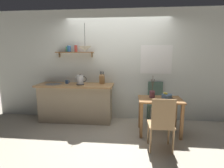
# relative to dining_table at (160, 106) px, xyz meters

# --- Properties ---
(ground_plane) EXTENTS (14.00, 14.00, 0.00)m
(ground_plane) POSITION_rel_dining_table_xyz_m (-0.93, 0.22, -0.60)
(ground_plane) COLOR #BCB29E
(back_wall) EXTENTS (6.80, 0.11, 2.70)m
(back_wall) POSITION_rel_dining_table_xyz_m (-0.73, 0.87, 0.75)
(back_wall) COLOR silver
(back_wall) RESTS_ON ground_plane
(kitchen_counter) EXTENTS (1.83, 0.63, 0.92)m
(kitchen_counter) POSITION_rel_dining_table_xyz_m (-1.94, 0.54, -0.13)
(kitchen_counter) COLOR tan
(kitchen_counter) RESTS_ON ground_plane
(wall_shelf) EXTENTS (0.93, 0.20, 0.30)m
(wall_shelf) POSITION_rel_dining_table_xyz_m (-2.02, 0.71, 1.12)
(wall_shelf) COLOR brown
(dining_table) EXTENTS (0.87, 0.61, 0.74)m
(dining_table) POSITION_rel_dining_table_xyz_m (0.00, 0.00, 0.00)
(dining_table) COLOR #9E6B3D
(dining_table) RESTS_ON ground_plane
(dining_chair_near) EXTENTS (0.44, 0.40, 0.95)m
(dining_chair_near) POSITION_rel_dining_table_xyz_m (-0.08, -0.72, -0.08)
(dining_chair_near) COLOR tan
(dining_chair_near) RESTS_ON ground_plane
(dining_chair_far) EXTENTS (0.40, 0.42, 0.97)m
(dining_chair_far) POSITION_rel_dining_table_xyz_m (-0.00, 0.64, -0.06)
(dining_chair_far) COLOR #4C6B5B
(dining_chair_far) RESTS_ON ground_plane
(fruit_bowl) EXTENTS (0.21, 0.21, 0.12)m
(fruit_bowl) POSITION_rel_dining_table_xyz_m (0.14, 0.06, 0.19)
(fruit_bowl) COLOR #51759E
(fruit_bowl) RESTS_ON dining_table
(twig_vase) EXTENTS (0.11, 0.11, 0.46)m
(twig_vase) POSITION_rel_dining_table_xyz_m (-0.15, 0.09, 0.22)
(twig_vase) COLOR brown
(twig_vase) RESTS_ON dining_table
(electric_kettle) EXTENTS (0.27, 0.18, 0.25)m
(electric_kettle) POSITION_rel_dining_table_xyz_m (-1.79, 0.47, 0.43)
(electric_kettle) COLOR black
(electric_kettle) RESTS_ON kitchen_counter
(knife_block) EXTENTS (0.12, 0.17, 0.31)m
(knife_block) POSITION_rel_dining_table_xyz_m (-1.29, 0.62, 0.44)
(knife_block) COLOR tan
(knife_block) RESTS_ON kitchen_counter
(coffee_mug_by_sink) EXTENTS (0.12, 0.08, 0.09)m
(coffee_mug_by_sink) POSITION_rel_dining_table_xyz_m (-2.16, 0.59, 0.36)
(coffee_mug_by_sink) COLOR #3D5B89
(coffee_mug_by_sink) RESTS_ON kitchen_counter
(pendant_lamp) EXTENTS (0.28, 0.28, 0.61)m
(pendant_lamp) POSITION_rel_dining_table_xyz_m (-1.63, 0.39, 1.16)
(pendant_lamp) COLOR black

